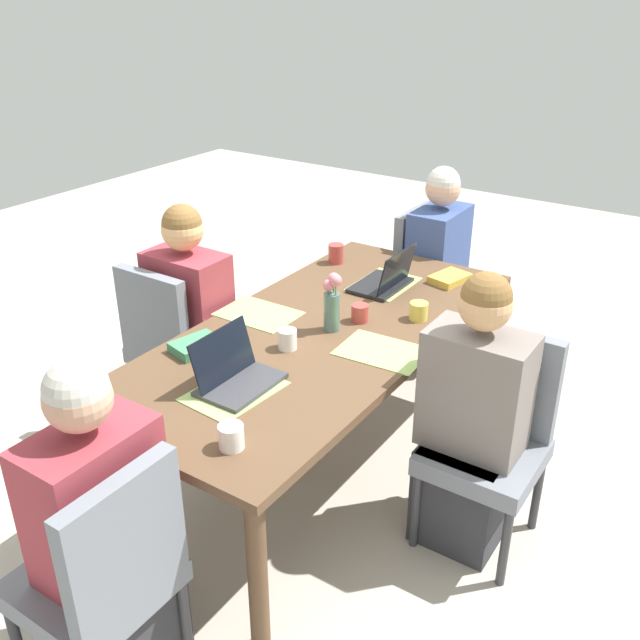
{
  "coord_description": "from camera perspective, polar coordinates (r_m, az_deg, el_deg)",
  "views": [
    {
      "loc": [
        -2.33,
        -1.55,
        2.15
      ],
      "look_at": [
        0.0,
        0.0,
        0.78
      ],
      "focal_mm": 39.66,
      "sensor_mm": 36.0,
      "label": 1
    }
  ],
  "objects": [
    {
      "name": "person_head_right_left_near",
      "position": [
        4.27,
        9.35,
        3.4
      ],
      "size": [
        0.4,
        0.36,
        1.19
      ],
      "color": "#2D2D33",
      "rests_on": "ground_plane"
    },
    {
      "name": "placemat_far_left_mid",
      "position": [
        3.3,
        -4.98,
        0.51
      ],
      "size": [
        0.26,
        0.36,
        0.0
      ],
      "primitive_type": "cube",
      "rotation": [
        0.0,
        0.0,
        -1.56
      ],
      "color": "#9EBC66",
      "rests_on": "dining_table"
    },
    {
      "name": "flower_vase",
      "position": [
        3.08,
        0.98,
        1.49
      ],
      "size": [
        0.08,
        0.09,
        0.27
      ],
      "color": "#4C6B60",
      "rests_on": "dining_table"
    },
    {
      "name": "laptop_head_left_left_far",
      "position": [
        2.73,
        -6.85,
        -4.44
      ],
      "size": [
        0.32,
        0.22,
        0.21
      ],
      "color": "#38383D",
      "rests_on": "dining_table"
    },
    {
      "name": "chair_head_right_left_near",
      "position": [
        4.36,
        8.77,
        3.54
      ],
      "size": [
        0.44,
        0.44,
        0.9
      ],
      "color": "slate",
      "rests_on": "ground_plane"
    },
    {
      "name": "book_red_cover",
      "position": [
        3.01,
        -9.94,
        -2.05
      ],
      "size": [
        0.23,
        0.18,
        0.04
      ],
      "primitive_type": "cube",
      "rotation": [
        0.0,
        0.0,
        -0.23
      ],
      "color": "#3D7F56",
      "rests_on": "dining_table"
    },
    {
      "name": "ground_plane",
      "position": [
        3.53,
        -0.0,
        -11.46
      ],
      "size": [
        10.0,
        10.0,
        0.0
      ],
      "primitive_type": "plane",
      "color": "#B2A899"
    },
    {
      "name": "chair_far_left_mid",
      "position": [
        3.63,
        -11.78,
        -1.59
      ],
      "size": [
        0.44,
        0.44,
        0.9
      ],
      "color": "slate",
      "rests_on": "ground_plane"
    },
    {
      "name": "book_blue_cover",
      "position": [
        3.69,
        10.42,
        3.33
      ],
      "size": [
        0.23,
        0.18,
        0.04
      ],
      "primitive_type": "cube",
      "rotation": [
        0.0,
        0.0,
        -0.23
      ],
      "color": "gold",
      "rests_on": "dining_table"
    },
    {
      "name": "coffee_mug_far_left",
      "position": [
        3.87,
        1.29,
        5.38
      ],
      "size": [
        0.08,
        0.08,
        0.1
      ],
      "primitive_type": "cylinder",
      "color": "#AD3D38",
      "rests_on": "dining_table"
    },
    {
      "name": "person_head_left_left_far",
      "position": [
        2.45,
        -17.06,
        -16.88
      ],
      "size": [
        0.4,
        0.36,
        1.19
      ],
      "color": "#2D2D33",
      "rests_on": "ground_plane"
    },
    {
      "name": "coffee_mug_centre_right",
      "position": [
        3.25,
        7.97,
        0.73
      ],
      "size": [
        0.08,
        0.08,
        0.08
      ],
      "primitive_type": "cylinder",
      "color": "#DBC64C",
      "rests_on": "dining_table"
    },
    {
      "name": "person_near_right_near",
      "position": [
        2.91,
        12.13,
        -8.54
      ],
      "size": [
        0.36,
        0.4,
        1.19
      ],
      "color": "#2D2D33",
      "rests_on": "ground_plane"
    },
    {
      "name": "chair_near_right_near",
      "position": [
        2.97,
        13.72,
        -8.6
      ],
      "size": [
        0.44,
        0.44,
        0.9
      ],
      "color": "slate",
      "rests_on": "ground_plane"
    },
    {
      "name": "coffee_mug_centre_left",
      "position": [
        3.21,
        3.23,
        0.57
      ],
      "size": [
        0.08,
        0.08,
        0.08
      ],
      "primitive_type": "cylinder",
      "color": "#AD3D38",
      "rests_on": "dining_table"
    },
    {
      "name": "laptop_head_right_left_near",
      "position": [
        3.56,
        5.3,
        3.22
      ],
      "size": [
        0.32,
        0.22,
        0.21
      ],
      "color": "black",
      "rests_on": "dining_table"
    },
    {
      "name": "chair_head_left_left_far",
      "position": [
        2.4,
        -16.89,
        -18.89
      ],
      "size": [
        0.44,
        0.44,
        0.9
      ],
      "color": "slate",
      "rests_on": "ground_plane"
    },
    {
      "name": "person_far_left_mid",
      "position": [
        3.62,
        -10.32,
        -1.0
      ],
      "size": [
        0.36,
        0.4,
        1.19
      ],
      "color": "#2D2D33",
      "rests_on": "ground_plane"
    },
    {
      "name": "coffee_mug_near_left",
      "position": [
        2.39,
        -7.18,
        -9.32
      ],
      "size": [
        0.09,
        0.09,
        0.09
      ],
      "primitive_type": "cylinder",
      "color": "white",
      "rests_on": "dining_table"
    },
    {
      "name": "placemat_near_right_near",
      "position": [
        2.97,
        5.06,
        -2.54
      ],
      "size": [
        0.28,
        0.37,
        0.0
      ],
      "primitive_type": "cube",
      "rotation": [
        0.0,
        0.0,
        1.63
      ],
      "color": "#9EBC66",
      "rests_on": "dining_table"
    },
    {
      "name": "placemat_head_right_left_near",
      "position": [
        3.62,
        5.19,
        2.91
      ],
      "size": [
        0.36,
        0.26,
        0.0
      ],
      "primitive_type": "cube",
      "rotation": [
        0.0,
        0.0,
        3.13
      ],
      "color": "#9EBC66",
      "rests_on": "dining_table"
    },
    {
      "name": "dining_table",
      "position": [
        3.17,
        -0.0,
        -1.96
      ],
      "size": [
        2.14,
        0.98,
        0.73
      ],
      "color": "brown",
      "rests_on": "ground_plane"
    },
    {
      "name": "coffee_mug_near_right",
      "position": [
        2.97,
        -2.65,
        -1.56
      ],
      "size": [
        0.08,
        0.08,
        0.09
      ],
      "primitive_type": "cylinder",
      "color": "white",
      "rests_on": "dining_table"
    },
    {
      "name": "placemat_head_left_left_far",
      "position": [
        2.71,
        -6.93,
        -5.74
      ],
      "size": [
        0.38,
        0.29,
        0.0
      ],
      "primitive_type": "cube",
      "rotation": [
        0.0,
        0.0,
        -0.08
      ],
      "color": "#9EBC66",
      "rests_on": "dining_table"
    }
  ]
}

